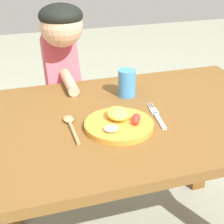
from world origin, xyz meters
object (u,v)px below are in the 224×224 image
at_px(drinking_cup, 127,83).
at_px(person, 63,90).
at_px(fork, 157,116).
at_px(spoon, 71,124).
at_px(plate, 119,123).

relative_size(drinking_cup, person, 0.11).
distance_m(fork, spoon, 0.31).
height_order(plate, person, person).
relative_size(plate, fork, 1.16).
xyz_separation_m(plate, fork, (0.15, 0.03, -0.01)).
height_order(plate, drinking_cup, drinking_cup).
bearing_deg(spoon, person, -6.78).
bearing_deg(drinking_cup, person, 120.30).
bearing_deg(fork, person, 31.95).
distance_m(drinking_cup, person, 0.43).
distance_m(spoon, drinking_cup, 0.32).
bearing_deg(person, plate, 99.29).
xyz_separation_m(plate, person, (-0.09, 0.58, -0.11)).
distance_m(plate, fork, 0.15).
bearing_deg(person, spoon, 83.56).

